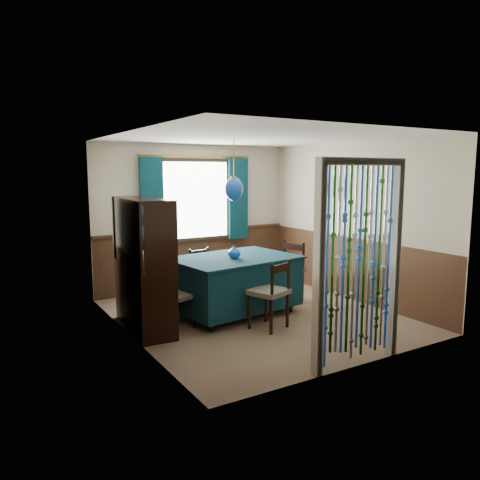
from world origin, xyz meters
TOP-DOWN VIEW (x-y plane):
  - floor at (0.00, 0.00)m, footprint 4.00×4.00m
  - ceiling at (0.00, 0.00)m, footprint 4.00×4.00m
  - wall_back at (0.00, 2.00)m, footprint 3.60×0.00m
  - wall_front at (0.00, -2.00)m, footprint 3.60×0.00m
  - wall_left at (-1.80, 0.00)m, footprint 0.00×4.00m
  - wall_right at (1.80, 0.00)m, footprint 0.00×4.00m
  - wainscot_back at (0.00, 1.99)m, footprint 3.60×0.00m
  - wainscot_front at (0.00, -1.99)m, footprint 3.60×0.00m
  - wainscot_left at (-1.79, 0.00)m, footprint 0.00×4.00m
  - wainscot_right at (1.79, 0.00)m, footprint 0.00×4.00m
  - window at (0.00, 1.95)m, footprint 1.32×0.12m
  - doorway at (0.00, -1.94)m, footprint 1.16×0.12m
  - dining_table at (-0.22, 0.26)m, footprint 1.86×1.39m
  - chair_near at (-0.14, -0.54)m, footprint 0.57×0.55m
  - chair_far at (-0.31, 1.02)m, footprint 0.48×0.46m
  - chair_left at (-1.20, 0.10)m, footprint 0.48×0.50m
  - chair_right at (0.83, 0.41)m, footprint 0.54×0.55m
  - sideboard at (-1.55, 0.31)m, footprint 0.52×1.33m
  - pendant_lamp at (-0.22, 0.26)m, footprint 0.26×0.26m
  - vase_table at (-0.27, 0.18)m, footprint 0.21×0.21m
  - bowl_shelf at (-1.49, 0.13)m, footprint 0.25×0.25m
  - vase_sideboard at (-1.49, 0.56)m, footprint 0.22×0.22m

SIDE VIEW (x-z plane):
  - floor at x=0.00m, z-range 0.00..0.00m
  - chair_left at x=-1.20m, z-range 0.03..0.83m
  - chair_far at x=-0.31m, z-range 0.03..0.87m
  - dining_table at x=-0.22m, z-range 0.06..0.89m
  - chair_near at x=-0.14m, z-range 0.03..0.94m
  - wainscot_back at x=0.00m, z-range -1.30..2.30m
  - wainscot_front at x=0.00m, z-range -1.30..2.30m
  - wainscot_left at x=-1.79m, z-range -1.50..2.50m
  - wainscot_right at x=1.79m, z-range -1.50..2.50m
  - chair_right at x=0.83m, z-range 0.03..0.97m
  - sideboard at x=-1.55m, z-range -0.26..1.45m
  - vase_table at x=-0.27m, z-range 0.83..1.00m
  - vase_sideboard at x=-1.49m, z-range 0.85..1.05m
  - doorway at x=0.00m, z-range -0.04..2.14m
  - bowl_shelf at x=-1.49m, z-range 1.17..1.22m
  - wall_back at x=0.00m, z-range -0.55..3.05m
  - wall_front at x=0.00m, z-range -0.55..3.05m
  - wall_left at x=-1.80m, z-range -0.75..3.25m
  - wall_right at x=1.80m, z-range -0.75..3.25m
  - window at x=0.00m, z-range 0.84..2.26m
  - pendant_lamp at x=-0.22m, z-range 1.37..2.23m
  - ceiling at x=0.00m, z-range 2.50..2.50m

